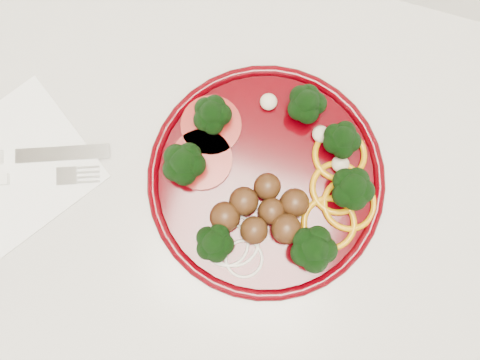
# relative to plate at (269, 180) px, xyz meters

# --- Properties ---
(counter) EXTENTS (2.40, 0.60, 0.90)m
(counter) POSITION_rel_plate_xyz_m (0.14, -0.02, -0.47)
(counter) COLOR beige
(counter) RESTS_ON ground
(plate) EXTENTS (0.29, 0.29, 0.06)m
(plate) POSITION_rel_plate_xyz_m (0.00, 0.00, 0.00)
(plate) COLOR #3F0004
(plate) RESTS_ON counter
(napkin) EXTENTS (0.23, 0.23, 0.00)m
(napkin) POSITION_rel_plate_xyz_m (-0.30, -0.06, -0.02)
(napkin) COLOR white
(napkin) RESTS_ON counter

